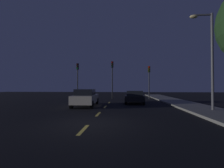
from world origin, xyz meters
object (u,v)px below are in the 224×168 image
Objects in this scene: street_lamp_right at (209,52)px; car_adjacent_lane at (86,97)px; traffic_signal_center at (112,73)px; traffic_signal_right at (149,76)px; traffic_signal_left at (78,74)px; car_stopped_ahead at (135,97)px.

car_adjacent_lane is at bearing 164.00° from street_lamp_right.
street_lamp_right is (7.63, -11.86, 0.35)m from traffic_signal_center.
street_lamp_right is at bearing -78.85° from traffic_signal_right.
traffic_signal_left reaches higher than traffic_signal_right.
car_adjacent_lane reaches higher than car_stopped_ahead.
traffic_signal_left is 0.96× the size of traffic_signal_center.
traffic_signal_left is 10.63m from car_stopped_ahead.
street_lamp_right reaches higher than car_adjacent_lane.
traffic_signal_center is 9.81m from car_adjacent_lane.
traffic_signal_left is 0.76× the size of street_lamp_right.
traffic_signal_left is 1.11× the size of traffic_signal_right.
traffic_signal_center is at bearing 0.01° from traffic_signal_left.
street_lamp_right is at bearing -16.00° from car_adjacent_lane.
car_adjacent_lane is (-7.05, -9.16, -2.54)m from traffic_signal_right.
car_adjacent_lane is at bearing -127.58° from traffic_signal_right.
car_stopped_ahead is (-2.45, -6.31, -2.63)m from traffic_signal_right.
traffic_signal_left is 1.29× the size of car_stopped_ahead.
traffic_signal_center is 5.32m from traffic_signal_right.
traffic_signal_center reaches higher than car_stopped_ahead.
traffic_signal_left is at bearing 110.46° from car_adjacent_lane.
traffic_signal_left is 10.48m from traffic_signal_right.
car_stopped_ahead is at bearing -65.73° from traffic_signal_center.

